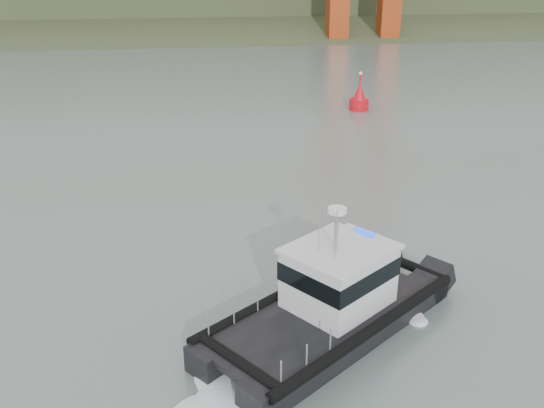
{
  "coord_description": "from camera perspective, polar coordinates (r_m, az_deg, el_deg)",
  "views": [
    {
      "loc": [
        -4.07,
        -18.15,
        13.41
      ],
      "look_at": [
        -0.74,
        7.45,
        2.4
      ],
      "focal_mm": 40.0,
      "sensor_mm": 36.0,
      "label": 1
    }
  ],
  "objects": [
    {
      "name": "nav_buoy",
      "position": [
        54.81,
        8.2,
        9.71
      ],
      "size": [
        1.72,
        1.72,
        3.59
      ],
      "color": "red",
      "rests_on": "ground"
    },
    {
      "name": "patrol_boat",
      "position": [
        22.94,
        5.71,
        -8.92
      ],
      "size": [
        10.81,
        9.54,
        5.17
      ],
      "rotation": [
        0.0,
        0.0,
        -0.92
      ],
      "color": "black",
      "rests_on": "ground"
    },
    {
      "name": "ground",
      "position": [
        22.93,
        4.35,
        -12.77
      ],
      "size": [
        400.0,
        400.0,
        0.0
      ],
      "primitive_type": "plane",
      "color": "slate",
      "rests_on": "ground"
    }
  ]
}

